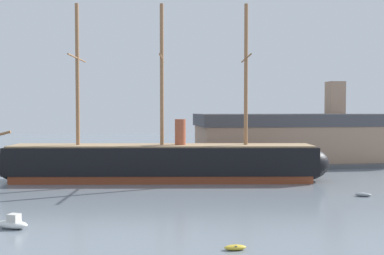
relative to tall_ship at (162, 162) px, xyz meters
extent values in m
cube|color=brown|center=(0.00, 0.00, -2.41)|extent=(46.30, 12.60, 1.19)
cube|color=black|center=(0.00, 0.00, 0.32)|extent=(48.23, 13.12, 4.26)
ellipsoid|color=black|center=(-21.77, 2.77, -0.28)|extent=(9.33, 7.47, 5.45)
ellipsoid|color=black|center=(21.77, -2.77, -0.28)|extent=(9.33, 7.47, 5.45)
cube|color=#9E7F5B|center=(0.00, 0.00, 2.57)|extent=(47.21, 12.43, 0.26)
cylinder|color=#936642|center=(-13.01, 1.66, 13.52)|extent=(0.60, 0.60, 22.15)
cylinder|color=#936642|center=(-13.01, 1.66, 16.18)|extent=(1.68, 11.39, 0.24)
cylinder|color=#936642|center=(0.00, 0.00, 13.52)|extent=(0.60, 0.60, 22.15)
cylinder|color=#936642|center=(0.00, 0.00, 16.18)|extent=(1.68, 11.39, 0.24)
cylinder|color=#936642|center=(13.01, -1.66, 13.52)|extent=(0.60, 0.60, 22.15)
cylinder|color=#936642|center=(13.01, -1.66, 16.18)|extent=(1.68, 11.39, 0.24)
cylinder|color=#9E4C33|center=(2.84, -0.36, 4.57)|extent=(1.70, 1.70, 4.26)
ellipsoid|color=gold|center=(3.17, -36.84, -2.80)|extent=(1.78, 0.78, 0.42)
cube|color=#4C4C51|center=(3.17, -36.84, -2.64)|extent=(0.17, 0.66, 0.06)
ellipsoid|color=silver|center=(-16.19, -27.34, -2.62)|extent=(3.61, 2.70, 0.78)
cube|color=beige|center=(-15.98, -27.44, -1.99)|extent=(1.31, 1.26, 0.78)
ellipsoid|color=gray|center=(24.79, -16.57, -2.77)|extent=(2.20, 1.64, 0.48)
cube|color=#B2ADA3|center=(24.79, -16.57, -2.59)|extent=(0.48, 0.75, 0.07)
ellipsoid|color=silver|center=(7.84, 10.71, -2.63)|extent=(4.14, 2.00, 0.76)
cube|color=beige|center=(8.04, 10.67, -2.20)|extent=(1.11, 0.85, 0.40)
cylinder|color=silver|center=(7.65, 10.76, -0.12)|extent=(0.10, 0.10, 4.57)
cube|color=#565659|center=(30.15, 18.98, -2.61)|extent=(46.51, 18.09, 0.80)
cube|color=tan|center=(30.15, 18.98, 1.33)|extent=(42.28, 15.07, 7.08)
cube|color=#47474C|center=(30.15, 18.98, 6.09)|extent=(43.13, 15.37, 2.44)
cube|color=tan|center=(37.25, 18.98, 10.64)|extent=(3.20, 3.20, 6.65)
camera|label=1|loc=(-5.31, -73.11, 8.26)|focal=43.88mm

